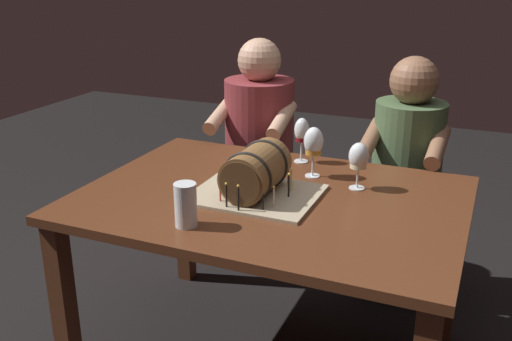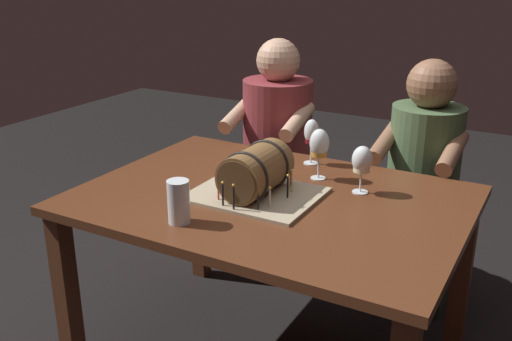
{
  "view_description": "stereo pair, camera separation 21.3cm",
  "coord_description": "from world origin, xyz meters",
  "views": [
    {
      "loc": [
        0.74,
        -1.87,
        1.56
      ],
      "look_at": [
        -0.05,
        -0.03,
        0.83
      ],
      "focal_mm": 40.8,
      "sensor_mm": 36.0,
      "label": 1
    },
    {
      "loc": [
        0.93,
        -1.77,
        1.56
      ],
      "look_at": [
        -0.05,
        -0.03,
        0.83
      ],
      "focal_mm": 40.8,
      "sensor_mm": 36.0,
      "label": 2
    }
  ],
  "objects": [
    {
      "name": "wine_glass_red",
      "position": [
        -0.02,
        0.41,
        0.87
      ],
      "size": [
        0.06,
        0.06,
        0.2
      ],
      "color": "white",
      "rests_on": "dining_table"
    },
    {
      "name": "wine_glass_white",
      "position": [
        0.28,
        0.19,
        0.86
      ],
      "size": [
        0.08,
        0.08,
        0.18
      ],
      "color": "white",
      "rests_on": "dining_table"
    },
    {
      "name": "beer_pint",
      "position": [
        -0.16,
        -0.36,
        0.8
      ],
      "size": [
        0.07,
        0.07,
        0.15
      ],
      "color": "white",
      "rests_on": "dining_table"
    },
    {
      "name": "barrel_cake",
      "position": [
        -0.05,
        -0.03,
        0.82
      ],
      "size": [
        0.46,
        0.37,
        0.2
      ],
      "color": "tan",
      "rests_on": "dining_table"
    },
    {
      "name": "dining_table",
      "position": [
        0.0,
        0.0,
        0.64
      ],
      "size": [
        1.41,
        1.02,
        0.73
      ],
      "color": "#562D19",
      "rests_on": "ground"
    },
    {
      "name": "person_seated_right",
      "position": [
        0.38,
        0.78,
        0.53
      ],
      "size": [
        0.37,
        0.46,
        1.16
      ],
      "color": "#2A3A24",
      "rests_on": "ground"
    },
    {
      "name": "person_seated_left",
      "position": [
        -0.38,
        0.78,
        0.57
      ],
      "size": [
        0.41,
        0.49,
        1.2
      ],
      "color": "#4C1B1E",
      "rests_on": "ground"
    },
    {
      "name": "wine_glass_amber",
      "position": [
        0.08,
        0.25,
        0.87
      ],
      "size": [
        0.08,
        0.08,
        0.21
      ],
      "color": "white",
      "rests_on": "dining_table"
    }
  ]
}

